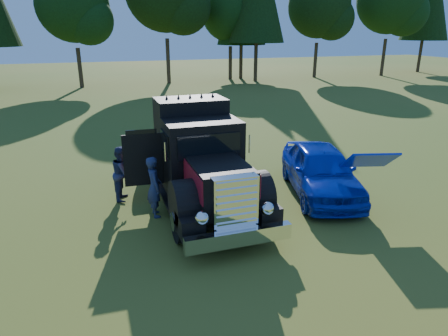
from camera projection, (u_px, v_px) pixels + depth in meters
ground at (241, 225)px, 10.61m from camera, size 120.00×120.00×0.00m
diamond_t_truck at (199, 162)px, 11.62m from camera, size 3.38×7.16×3.00m
hotrod_coupe at (321, 170)px, 12.47m from camera, size 2.99×4.88×1.89m
spectator_near at (154, 187)px, 10.92m from camera, size 0.43×0.64×1.72m
spectator_far at (123, 173)px, 12.02m from camera, size 0.82×0.95×1.67m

